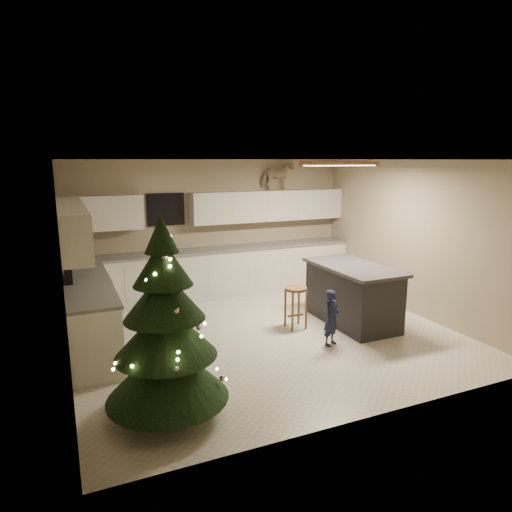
% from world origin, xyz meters
% --- Properties ---
extents(ground_plane, '(5.50, 5.50, 0.00)m').
position_xyz_m(ground_plane, '(0.00, 0.00, 0.00)').
color(ground_plane, beige).
extents(room_shell, '(5.52, 5.02, 2.61)m').
position_xyz_m(room_shell, '(0.02, 0.00, 1.75)').
color(room_shell, gray).
rests_on(room_shell, ground_plane).
extents(cabinetry, '(5.50, 3.20, 2.00)m').
position_xyz_m(cabinetry, '(-0.91, 1.65, 0.76)').
color(cabinetry, silver).
rests_on(cabinetry, ground_plane).
extents(island, '(0.90, 1.70, 0.95)m').
position_xyz_m(island, '(1.50, -0.09, 0.48)').
color(island, black).
rests_on(island, ground_plane).
extents(bar_stool, '(0.34, 0.34, 0.65)m').
position_xyz_m(bar_stool, '(0.56, 0.07, 0.49)').
color(bar_stool, brown).
rests_on(bar_stool, ground_plane).
extents(christmas_tree, '(1.31, 1.26, 2.09)m').
position_xyz_m(christmas_tree, '(-1.85, -1.60, 0.86)').
color(christmas_tree, '#3F2816').
rests_on(christmas_tree, ground_plane).
extents(toddler, '(0.35, 0.31, 0.81)m').
position_xyz_m(toddler, '(0.70, -0.73, 0.41)').
color(toddler, black).
rests_on(toddler, ground_plane).
extents(rocking_horse, '(0.64, 0.32, 0.55)m').
position_xyz_m(rocking_horse, '(1.33, 2.33, 2.28)').
color(rocking_horse, brown).
rests_on(rocking_horse, cabinetry).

